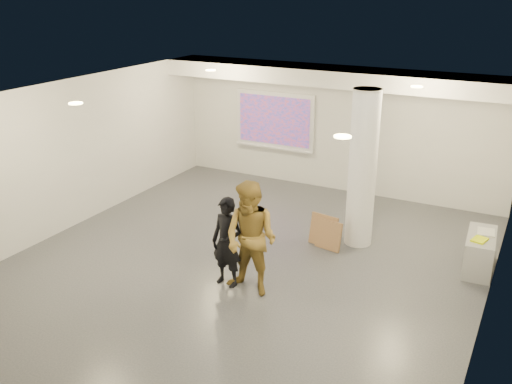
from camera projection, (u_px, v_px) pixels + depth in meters
The scene contains 20 objects.
floor at pixel (246, 264), 10.25m from camera, with size 8.00×9.00×0.01m, color #36393E.
ceiling at pixel (245, 98), 9.21m from camera, with size 8.00×9.00×0.01m, color silver.
wall_back at pixel (336, 129), 13.47m from camera, with size 8.00×0.01×3.00m, color silver.
wall_front at pixel (40, 313), 5.99m from camera, with size 8.00×0.01×3.00m, color silver.
wall_left at pixel (71, 155), 11.47m from camera, with size 0.01×9.00×3.00m, color silver.
wall_right at pixel (495, 230), 7.99m from camera, with size 0.01×9.00×3.00m, color silver.
soffit_band at pixel (331, 76), 12.56m from camera, with size 8.00×1.10×0.36m, color white.
downlight_nw at pixel (211, 70), 12.25m from camera, with size 0.22×0.22×0.02m, color #FFE783.
downlight_ne at pixel (417, 87), 10.34m from camera, with size 0.22×0.22×0.02m, color #FFE783.
downlight_sw at pixel (76, 103), 8.93m from camera, with size 0.22×0.22×0.02m, color #FFE783.
downlight_se at pixel (343, 137), 7.02m from camera, with size 0.22×0.22×0.02m, color #FFE783.
column at pixel (362, 169), 10.58m from camera, with size 0.52×0.52×3.00m, color white.
projection_screen at pixel (275, 121), 14.12m from camera, with size 2.10×0.13×1.42m.
credenza at pixel (479, 252), 9.96m from camera, with size 0.47×1.12×0.66m, color gray.
papers_stack at pixel (486, 232), 9.94m from camera, with size 0.28×0.36×0.02m, color silver.
postit_pad at pixel (480, 240), 9.64m from camera, with size 0.21×0.29×0.03m, color #E6FF07.
cardboard_back at pixel (323, 230), 10.88m from camera, with size 0.56×0.05×0.62m, color olive.
cardboard_front at pixel (329, 235), 10.74m from camera, with size 0.52×0.05×0.57m, color olive.
woman at pixel (227, 242), 9.32m from camera, with size 0.56×0.37×1.53m, color black.
man at pixel (251, 239), 9.02m from camera, with size 0.92×0.72×1.89m, color olive.
Camera 1 is at (4.41, -8.04, 4.77)m, focal length 40.00 mm.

